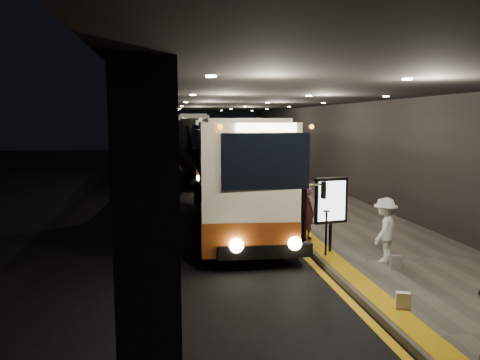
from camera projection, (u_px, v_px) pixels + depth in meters
ground at (211, 240)px, 14.31m from camera, size 90.00×90.00×0.00m
lane_line_white at (156, 210)px, 18.94m from camera, size 0.12×50.00×0.01m
kerb_stripe_yellow at (256, 208)px, 19.56m from camera, size 0.18×50.00×0.01m
sidewalk at (312, 204)px, 19.90m from camera, size 4.50×50.00×0.15m
tactile_strip at (268, 204)px, 19.61m from camera, size 0.50×50.00×0.01m
terminal_wall at (364, 135)px, 19.86m from camera, size 0.10×50.00×6.00m
support_columns at (162, 158)px, 17.72m from camera, size 0.80×24.80×4.40m
canopy at (261, 96)px, 18.99m from camera, size 9.00×50.00×0.40m
coach_main at (233, 175)px, 16.59m from camera, size 3.04×11.63×3.59m
coach_second at (205, 150)px, 29.28m from camera, size 3.04×11.65×3.62m
coach_third at (192, 137)px, 46.42m from camera, size 2.89×12.91×4.05m
passenger_boarding at (307, 212)px, 13.88m from camera, size 0.55×0.66×1.56m
passenger_waiting_white at (385, 230)px, 11.57m from camera, size 1.07×1.08×1.61m
bag_polka at (396, 262)px, 11.09m from camera, size 0.27×0.12×0.32m
bag_plain at (403, 301)px, 8.70m from camera, size 0.30×0.24×0.32m
info_sign at (331, 202)px, 12.36m from camera, size 0.94×0.29×1.99m
stanchion_post at (326, 234)px, 12.06m from camera, size 0.05×0.05×1.18m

